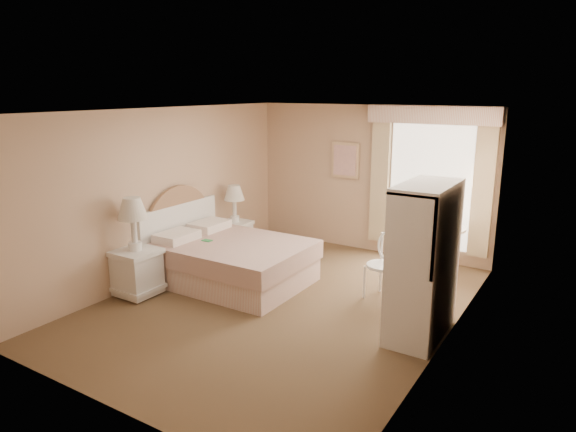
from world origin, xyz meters
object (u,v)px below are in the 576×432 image
Objects in this scene: cafe_chair at (386,260)px; armoire at (423,274)px; bed at (228,258)px; nightstand_far at (235,228)px; nightstand_near at (136,260)px; round_table at (441,242)px.

armoire reaches higher than cafe_chair.
bed is 1.32m from nightstand_far.
nightstand_near is (-0.72, -1.07, 0.16)m from bed.
cafe_chair is (2.91, -0.47, 0.10)m from nightstand_far.
bed is 1.57× the size of nightstand_near.
nightstand_near reaches higher than cafe_chair.
nightstand_far reaches higher than cafe_chair.
nightstand_near is at bearing -90.00° from nightstand_far.
round_table is at bearing 92.32° from cafe_chair.
nightstand_near reaches higher than nightstand_far.
nightstand_far is 3.88m from armoire.
bed is 2.29m from cafe_chair.
cafe_chair is (2.19, 0.64, 0.19)m from bed.
cafe_chair is at bearing -104.22° from round_table.
armoire is (0.74, -0.82, 0.20)m from cafe_chair.
nightstand_far is (-0.00, 2.18, -0.07)m from nightstand_near.
bed is at bearing 176.59° from armoire.
bed is 1.81× the size of nightstand_far.
armoire is (2.93, -0.17, 0.39)m from bed.
round_table is (3.26, 0.92, 0.04)m from nightstand_far.
bed is at bearing -147.16° from cafe_chair.
bed is 2.92× the size of round_table.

